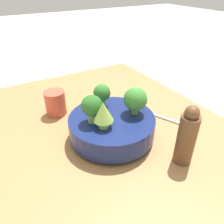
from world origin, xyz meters
The scene contains 10 objects.
ground_plane centered at (0.00, 0.00, 0.00)m, with size 6.00×6.00×0.00m, color silver.
table centered at (0.00, 0.00, 0.02)m, with size 1.13×0.86×0.03m.
bowl centered at (0.00, -0.02, 0.08)m, with size 0.26×0.26×0.08m.
broccoli_floret_front centered at (-0.01, -0.10, 0.16)m, with size 0.07×0.07×0.08m.
broccoli_floret_back centered at (0.01, 0.04, 0.16)m, with size 0.06×0.06×0.08m.
broccoli_floret_right centered at (0.07, -0.03, 0.15)m, with size 0.05×0.05×0.08m.
romanesco_piece_far centered at (-0.03, 0.02, 0.16)m, with size 0.06×0.06×0.08m.
cup centered at (0.23, 0.08, 0.08)m, with size 0.07×0.07×0.09m.
pepper_mill centered at (-0.19, -0.14, 0.12)m, with size 0.05×0.05×0.18m.
fork centered at (-0.01, -0.24, 0.04)m, with size 0.18×0.09×0.01m.
Camera 1 is at (-0.47, 0.25, 0.47)m, focal length 35.00 mm.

